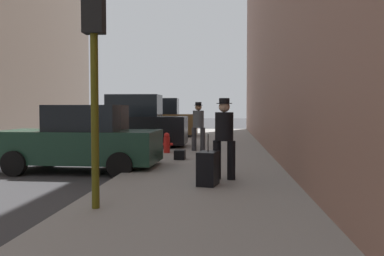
# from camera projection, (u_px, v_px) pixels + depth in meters

# --- Properties ---
(ground_plane) EXTENTS (120.00, 120.00, 0.00)m
(ground_plane) POSITION_uv_depth(u_px,v_px,m) (5.00, 166.00, 12.63)
(ground_plane) COLOR #38383A
(sidewalk) EXTENTS (4.00, 40.00, 0.15)m
(sidewalk) POSITION_uv_depth(u_px,v_px,m) (208.00, 166.00, 12.14)
(sidewalk) COLOR gray
(sidewalk) RESTS_ON ground_plane
(parked_dark_green_sedan) EXTENTS (4.26, 2.17, 1.79)m
(parked_dark_green_sedan) POSITION_uv_depth(u_px,v_px,m) (81.00, 140.00, 11.46)
(parked_dark_green_sedan) COLOR #193828
(parked_dark_green_sedan) RESTS_ON ground_plane
(parked_black_suv) EXTENTS (4.62, 2.10, 2.25)m
(parked_black_suv) POSITION_uv_depth(u_px,v_px,m) (131.00, 125.00, 17.37)
(parked_black_suv) COLOR black
(parked_black_suv) RESTS_ON ground_plane
(parked_bronze_suv) EXTENTS (4.66, 2.19, 2.25)m
(parked_bronze_suv) POSITION_uv_depth(u_px,v_px,m) (157.00, 120.00, 23.78)
(parked_bronze_suv) COLOR brown
(parked_bronze_suv) RESTS_ON ground_plane
(fire_hydrant) EXTENTS (0.42, 0.22, 0.70)m
(fire_hydrant) POSITION_uv_depth(u_px,v_px,m) (167.00, 143.00, 14.90)
(fire_hydrant) COLOR red
(fire_hydrant) RESTS_ON sidewalk
(traffic_light) EXTENTS (0.32, 0.32, 3.60)m
(traffic_light) POSITION_uv_depth(u_px,v_px,m) (94.00, 40.00, 6.55)
(traffic_light) COLOR #514C0F
(traffic_light) RESTS_ON sidewalk
(pedestrian_with_fedora) EXTENTS (0.53, 0.48, 1.78)m
(pedestrian_with_fedora) POSITION_uv_depth(u_px,v_px,m) (224.00, 134.00, 9.32)
(pedestrian_with_fedora) COLOR black
(pedestrian_with_fedora) RESTS_ON sidewalk
(pedestrian_with_beanie) EXTENTS (0.52, 0.44, 1.78)m
(pedestrian_with_beanie) POSITION_uv_depth(u_px,v_px,m) (198.00, 124.00, 15.57)
(pedestrian_with_beanie) COLOR #333338
(pedestrian_with_beanie) RESTS_ON sidewalk
(rolling_suitcase) EXTENTS (0.46, 0.62, 1.04)m
(rolling_suitcase) POSITION_uv_depth(u_px,v_px,m) (208.00, 168.00, 8.64)
(rolling_suitcase) COLOR black
(rolling_suitcase) RESTS_ON sidewalk
(duffel_bag) EXTENTS (0.32, 0.44, 0.28)m
(duffel_bag) POSITION_uv_depth(u_px,v_px,m) (180.00, 155.00, 13.02)
(duffel_bag) COLOR black
(duffel_bag) RESTS_ON sidewalk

